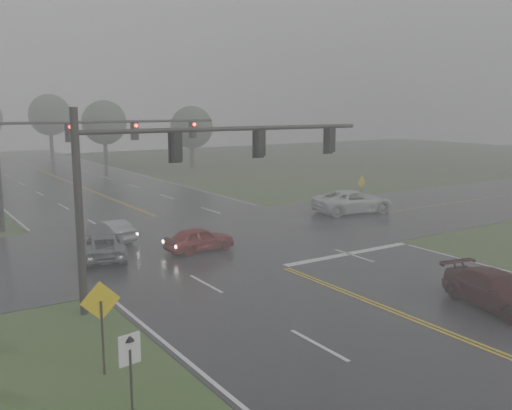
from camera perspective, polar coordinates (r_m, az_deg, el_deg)
main_road at (r=33.25m, az=-3.11°, el=-3.96°), size 18.00×160.00×0.02m
cross_street at (r=34.94m, az=-4.76°, el=-3.30°), size 120.00×14.00×0.02m
stop_bar at (r=31.45m, az=9.25°, el=-4.89°), size 8.50×0.50×0.01m
sedan_maroon at (r=24.93m, az=22.90°, el=-9.52°), size 2.91×5.24×1.44m
sedan_red at (r=31.85m, az=-5.64°, el=-4.61°), size 4.02×1.79×1.34m
sedan_silver at (r=35.06m, az=-14.25°, el=-3.53°), size 1.90×4.03×1.28m
car_grey at (r=31.27m, az=-14.95°, el=-5.18°), size 3.41×5.16×1.32m
pickup_white at (r=43.46m, az=9.65°, el=-0.79°), size 6.58×3.90×1.72m
signal_gantry_near at (r=23.68m, az=-7.63°, el=3.97°), size 13.80×0.35×7.92m
signal_gantry_far at (r=40.30m, az=-17.68°, el=5.96°), size 15.45×0.39×7.78m
sign_diamond_west at (r=17.69m, az=-15.22°, el=-10.29°), size 1.21×0.10×2.90m
sign_arrow_white at (r=14.50m, az=-12.46°, el=-15.37°), size 0.58×0.13×2.61m
sign_diamond_east at (r=45.59m, az=10.51°, el=1.88°), size 1.04×0.29×2.56m
tree_ne_a at (r=79.75m, az=-14.93°, el=7.97°), size 5.93×5.93×8.71m
tree_e_near at (r=73.64m, az=-6.46°, el=7.71°), size 5.41×5.41×7.95m
tree_n_far at (r=99.05m, az=-19.91°, el=8.46°), size 6.71×6.71×9.86m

